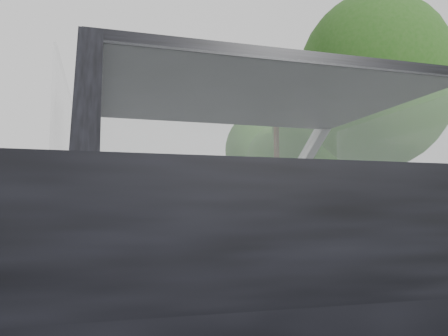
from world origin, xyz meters
TOP-DOWN VIEW (x-y plane):
  - subject_car at (0.00, 0.00)m, footprint 1.80×4.00m
  - dashboard at (0.00, 0.62)m, footprint 1.58×0.45m
  - driver_seat at (-0.40, -0.29)m, footprint 0.50×0.72m
  - passenger_seat at (0.40, -0.29)m, footprint 0.50×0.72m
  - steering_wheel at (-0.40, 0.33)m, footprint 0.36×0.36m
  - cat at (0.20, 0.66)m, footprint 0.55×0.28m
  - guardrail at (4.30, 10.00)m, footprint 0.05×90.00m
  - other_car at (0.48, 16.02)m, footprint 1.84×4.23m
  - highway_sign at (6.93, 25.87)m, footprint 0.28×0.96m
  - utility_pole at (6.37, 14.47)m, footprint 0.28×0.28m
  - tree_0 at (8.78, 10.90)m, footprint 7.02×7.02m
  - tree_1 at (10.68, 18.43)m, footprint 6.67×6.67m
  - tree_2 at (10.64, 24.67)m, footprint 5.04×5.04m
  - tree_3 at (12.26, 32.21)m, footprint 6.42×6.42m

SIDE VIEW (x-z plane):
  - guardrail at x=4.30m, z-range 0.42..0.74m
  - other_car at x=0.48m, z-range 0.00..1.37m
  - subject_car at x=0.00m, z-range 0.00..1.45m
  - dashboard at x=0.00m, z-range 0.70..1.00m
  - driver_seat at x=-0.40m, z-range 0.67..1.09m
  - passenger_seat at x=0.40m, z-range 0.67..1.09m
  - steering_wheel at x=-0.40m, z-range 0.90..0.94m
  - cat at x=0.20m, z-range 0.96..1.19m
  - highway_sign at x=6.93m, z-range 0.00..2.40m
  - tree_2 at x=10.64m, z-range 0.00..6.26m
  - utility_pole at x=6.37m, z-range 0.00..7.08m
  - tree_1 at x=10.68m, z-range 0.00..8.27m
  - tree_0 at x=8.78m, z-range 0.00..8.45m
  - tree_3 at x=12.26m, z-range 0.00..9.00m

